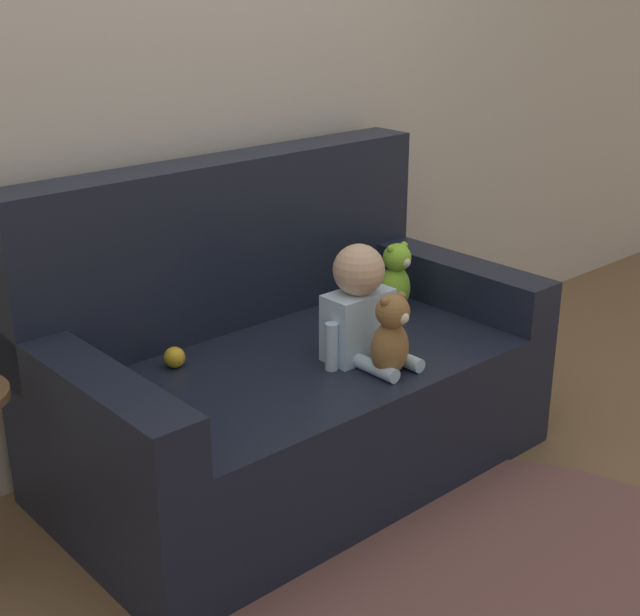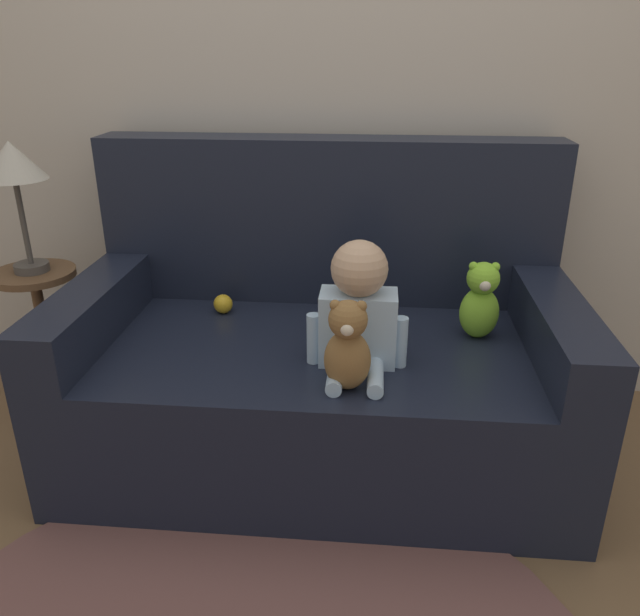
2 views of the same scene
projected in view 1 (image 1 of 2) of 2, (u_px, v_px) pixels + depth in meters
ground_plane at (297, 469)px, 3.09m from camera, size 12.00×12.00×0.00m
wall_back at (189, 72)px, 3.00m from camera, size 8.00×0.05×2.60m
couch at (282, 374)px, 3.02m from camera, size 1.64×0.92×1.03m
person_baby at (360, 307)px, 2.84m from camera, size 0.30×0.31×0.38m
teddy_bear_brown at (391, 335)px, 2.73m from camera, size 0.13×0.12×0.27m
plush_toy_side at (396, 278)px, 3.24m from camera, size 0.13×0.12×0.26m
toy_ball at (175, 357)px, 2.82m from camera, size 0.07×0.07×0.07m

